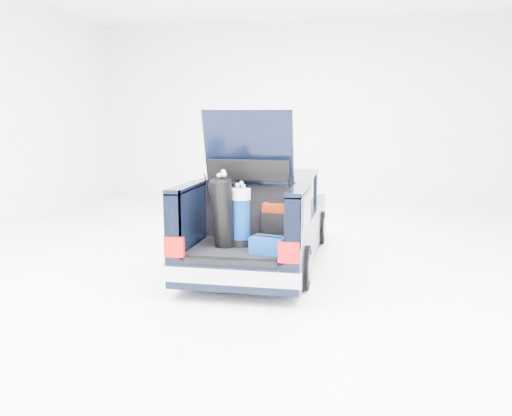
% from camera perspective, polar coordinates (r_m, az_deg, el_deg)
% --- Properties ---
extents(ground, '(14.00, 14.00, 0.00)m').
position_cam_1_polar(ground, '(9.02, 0.62, -5.61)').
color(ground, white).
rests_on(ground, ground).
extents(car, '(1.87, 4.65, 2.47)m').
position_cam_1_polar(car, '(8.97, 0.75, -1.28)').
color(car, black).
rests_on(car, ground).
extents(red_suitcase, '(0.37, 0.25, 0.58)m').
position_cam_1_polar(red_suitcase, '(7.71, 2.08, -1.55)').
color(red_suitcase, '#721A03').
rests_on(red_suitcase, car).
extents(black_golf_bag, '(0.36, 0.47, 1.06)m').
position_cam_1_polar(black_golf_bag, '(7.35, -3.52, -0.53)').
color(black_golf_bag, black).
rests_on(black_golf_bag, car).
extents(blue_golf_bag, '(0.34, 0.34, 0.90)m').
position_cam_1_polar(blue_golf_bag, '(7.42, -1.60, -0.94)').
color(blue_golf_bag, black).
rests_on(blue_golf_bag, car).
extents(blue_duffel, '(0.50, 0.38, 0.23)m').
position_cam_1_polar(blue_duffel, '(7.10, 1.32, -3.90)').
color(blue_duffel, navy).
rests_on(blue_duffel, car).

